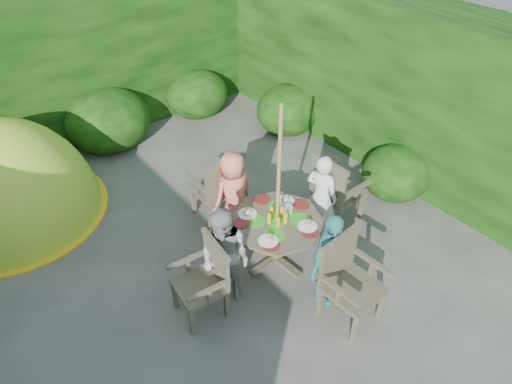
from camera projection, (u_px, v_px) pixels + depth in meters
ground at (184, 270)px, 5.69m from camera, size 60.00×60.00×0.00m
hedge_enclosure at (118, 140)px, 5.72m from camera, size 9.00×9.00×2.50m
patio_table at (277, 227)px, 5.48m from camera, size 1.22×1.22×0.80m
parasol_pole at (278, 192)px, 5.14m from camera, size 0.05×0.05×2.20m
garden_chair_right at (335, 190)px, 6.06m from camera, size 0.57×0.63×1.04m
garden_chair_left at (205, 279)px, 4.93m from camera, size 0.55×0.60×0.93m
garden_chair_back at (219, 186)px, 6.10m from camera, size 0.67×0.61×1.05m
garden_chair_front at (348, 279)px, 4.86m from camera, size 0.65×0.59×1.03m
child_right at (321, 196)px, 5.87m from camera, size 0.40×0.50×1.21m
child_left at (225, 256)px, 5.02m from camera, size 0.65×0.73×1.25m
child_back at (234, 193)px, 5.91m from camera, size 0.61×0.41×1.22m
child_front at (328, 260)px, 4.98m from camera, size 0.78×0.49×1.24m
dome_tent at (19, 214)px, 6.51m from camera, size 2.51×2.51×2.86m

